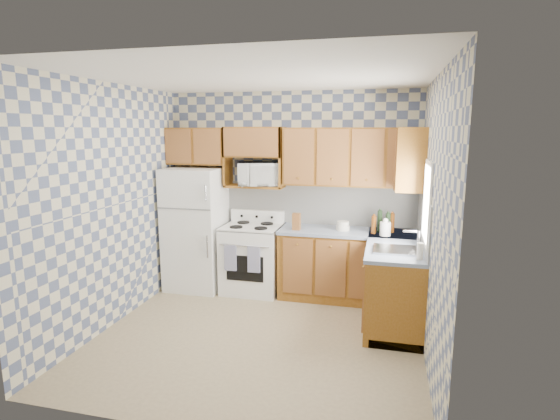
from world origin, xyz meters
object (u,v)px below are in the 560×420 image
object	(u,v)px
stove_body	(252,259)
microwave	(259,174)
refrigerator	(196,229)
electric_kettle	(385,229)

from	to	relation	value
stove_body	microwave	world-z (taller)	microwave
refrigerator	electric_kettle	xyz separation A→B (m)	(2.55, -0.13, 0.16)
microwave	electric_kettle	xyz separation A→B (m)	(1.69, -0.30, -0.60)
stove_body	microwave	size ratio (longest dim) A/B	1.59
stove_body	electric_kettle	size ratio (longest dim) A/B	5.41
microwave	stove_body	bearing A→B (deg)	-131.89
refrigerator	microwave	bearing A→B (deg)	10.98
microwave	electric_kettle	distance (m)	1.81
stove_body	refrigerator	bearing A→B (deg)	-178.22
stove_body	electric_kettle	bearing A→B (deg)	-5.00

